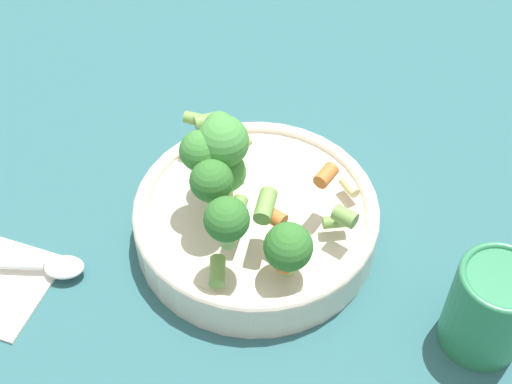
{
  "coord_description": "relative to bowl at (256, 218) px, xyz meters",
  "views": [
    {
      "loc": [
        0.14,
        0.39,
        0.53
      ],
      "look_at": [
        0.0,
        0.0,
        0.06
      ],
      "focal_mm": 50.0,
      "sensor_mm": 36.0,
      "label": 1
    }
  ],
  "objects": [
    {
      "name": "spoon",
      "position": [
        0.21,
        -0.03,
        -0.01
      ],
      "size": [
        0.17,
        0.08,
        0.01
      ],
      "rotation": [
        0.0,
        0.0,
        9.04
      ],
      "color": "silver",
      "rests_on": "napkin"
    },
    {
      "name": "bowl",
      "position": [
        0.0,
        0.0,
        0.0
      ],
      "size": [
        0.22,
        0.22,
        0.05
      ],
      "color": "beige",
      "rests_on": "ground_plane"
    },
    {
      "name": "cup",
      "position": [
        -0.14,
        0.17,
        0.02
      ],
      "size": [
        0.07,
        0.07,
        0.09
      ],
      "color": "#2D7F51",
      "rests_on": "ground_plane"
    },
    {
      "name": "pasta_salad",
      "position": [
        0.02,
        0.01,
        0.07
      ],
      "size": [
        0.16,
        0.19,
        0.09
      ],
      "color": "#8CB766",
      "rests_on": "bowl"
    },
    {
      "name": "ground_plane",
      "position": [
        0.0,
        0.0,
        -0.02
      ],
      "size": [
        3.0,
        3.0,
        0.0
      ],
      "primitive_type": "plane",
      "color": "#2D6066"
    }
  ]
}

